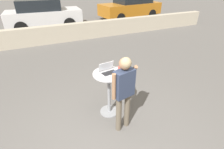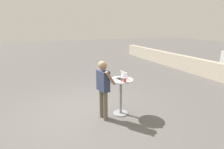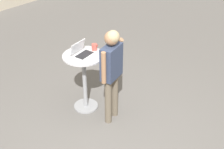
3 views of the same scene
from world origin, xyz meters
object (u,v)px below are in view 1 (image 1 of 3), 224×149
at_px(standing_person, 124,87).
at_px(parked_car_further_down, 131,7).
at_px(laptop, 108,71).
at_px(cafe_table, 109,87).
at_px(coffee_mug, 120,69).
at_px(parked_car_near_street, 43,14).

height_order(standing_person, parked_car_further_down, standing_person).
xyz_separation_m(laptop, parked_car_further_down, (5.46, 8.67, -0.27)).
height_order(cafe_table, laptop, laptop).
relative_size(cafe_table, coffee_mug, 7.96).
relative_size(cafe_table, laptop, 2.79).
xyz_separation_m(parked_car_near_street, parked_car_further_down, (6.00, 0.47, -0.03)).
distance_m(parked_car_near_street, parked_car_further_down, 6.02).
bearing_deg(laptop, coffee_mug, -8.28).
relative_size(standing_person, parked_car_further_down, 0.35).
distance_m(coffee_mug, parked_car_near_street, 8.28).
relative_size(laptop, standing_person, 0.23).
xyz_separation_m(coffee_mug, parked_car_near_street, (-0.79, 8.24, -0.24)).
bearing_deg(parked_car_near_street, parked_car_further_down, 4.46).
bearing_deg(laptop, standing_person, -83.06).
height_order(laptop, coffee_mug, laptop).
distance_m(laptop, coffee_mug, 0.25).
bearing_deg(standing_person, parked_car_further_down, 59.72).
distance_m(laptop, parked_car_further_down, 10.25).
height_order(laptop, standing_person, standing_person).
bearing_deg(standing_person, parked_car_near_street, 94.00).
relative_size(laptop, parked_car_near_street, 0.09).
height_order(coffee_mug, parked_car_further_down, parked_car_further_down).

